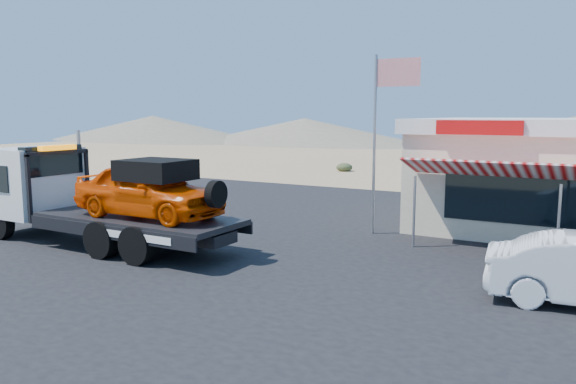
{
  "coord_description": "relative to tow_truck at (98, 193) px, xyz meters",
  "views": [
    {
      "loc": [
        11.56,
        -13.28,
        4.09
      ],
      "look_at": [
        2.33,
        2.81,
        1.5
      ],
      "focal_mm": 35.0,
      "sensor_mm": 36.0,
      "label": 1
    }
  ],
  "objects": [
    {
      "name": "ground",
      "position": [
        2.16,
        1.27,
        -1.65
      ],
      "size": [
        120.0,
        120.0,
        0.0
      ],
      "primitive_type": "plane",
      "color": "#A1805B",
      "rests_on": "ground"
    },
    {
      "name": "asphalt_lot",
      "position": [
        4.16,
        4.27,
        -1.64
      ],
      "size": [
        32.0,
        24.0,
        0.02
      ],
      "primitive_type": "cube",
      "color": "black",
      "rests_on": "ground"
    },
    {
      "name": "tow_truck",
      "position": [
        0.0,
        0.0,
        0.0
      ],
      "size": [
        9.18,
        2.72,
        3.07
      ],
      "color": "black",
      "rests_on": "asphalt_lot"
    },
    {
      "name": "jerky_store",
      "position": [
        12.66,
        10.24,
        0.34
      ],
      "size": [
        10.4,
        9.97,
        3.9
      ],
      "color": "beige",
      "rests_on": "asphalt_lot"
    },
    {
      "name": "flagpole",
      "position": [
        7.09,
        5.77,
        2.11
      ],
      "size": [
        1.55,
        0.1,
        6.0
      ],
      "color": "#99999E",
      "rests_on": "asphalt_lot"
    },
    {
      "name": "desert_scrub",
      "position": [
        -10.87,
        11.21,
        -1.32
      ],
      "size": [
        23.57,
        31.92,
        0.8
      ],
      "color": "#303B1F",
      "rests_on": "ground"
    },
    {
      "name": "distant_hills",
      "position": [
        -7.61,
        56.41,
        0.24
      ],
      "size": [
        126.0,
        48.0,
        4.2
      ],
      "color": "#726B59",
      "rests_on": "ground"
    }
  ]
}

